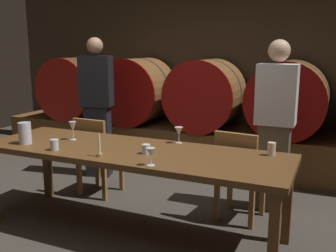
# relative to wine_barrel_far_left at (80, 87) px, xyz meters

# --- Properties ---
(ground_plane) EXTENTS (9.19, 9.19, 0.00)m
(ground_plane) POSITION_rel_wine_barrel_far_left_xyz_m (2.13, -2.42, -1.00)
(ground_plane) COLOR #3F3A33
(back_wall) EXTENTS (7.07, 0.24, 2.64)m
(back_wall) POSITION_rel_wine_barrel_far_left_xyz_m (2.13, 0.55, 0.32)
(back_wall) COLOR #473A2D
(back_wall) RESTS_ON ground
(barrel_shelf) EXTENTS (6.36, 0.90, 0.53)m
(barrel_shelf) POSITION_rel_wine_barrel_far_left_xyz_m (2.13, 0.00, -0.73)
(barrel_shelf) COLOR brown
(barrel_shelf) RESTS_ON ground
(wine_barrel_far_left) EXTENTS (0.95, 0.95, 0.95)m
(wine_barrel_far_left) POSITION_rel_wine_barrel_far_left_xyz_m (0.00, 0.00, 0.00)
(wine_barrel_far_left) COLOR #513319
(wine_barrel_far_left) RESTS_ON barrel_shelf
(wine_barrel_left) EXTENTS (0.95, 0.95, 0.95)m
(wine_barrel_left) POSITION_rel_wine_barrel_far_left_xyz_m (1.07, 0.00, 0.00)
(wine_barrel_left) COLOR brown
(wine_barrel_left) RESTS_ON barrel_shelf
(wine_barrel_center) EXTENTS (0.95, 0.95, 0.95)m
(wine_barrel_center) POSITION_rel_wine_barrel_far_left_xyz_m (2.12, 0.00, 0.00)
(wine_barrel_center) COLOR brown
(wine_barrel_center) RESTS_ON barrel_shelf
(wine_barrel_right) EXTENTS (0.95, 0.95, 0.95)m
(wine_barrel_right) POSITION_rel_wine_barrel_far_left_xyz_m (3.19, 0.00, 0.00)
(wine_barrel_right) COLOR brown
(wine_barrel_right) RESTS_ON barrel_shelf
(dining_table) EXTENTS (2.70, 0.85, 0.77)m
(dining_table) POSITION_rel_wine_barrel_far_left_xyz_m (2.17, -2.20, -0.29)
(dining_table) COLOR brown
(dining_table) RESTS_ON ground
(chair_left) EXTENTS (0.41, 0.41, 0.88)m
(chair_left) POSITION_rel_wine_barrel_far_left_xyz_m (1.37, -1.58, -0.51)
(chair_left) COLOR olive
(chair_left) RESTS_ON ground
(chair_right) EXTENTS (0.44, 0.44, 0.88)m
(chair_right) POSITION_rel_wine_barrel_far_left_xyz_m (2.96, -1.59, -0.51)
(chair_right) COLOR olive
(chair_right) RESTS_ON ground
(guest_left) EXTENTS (0.43, 0.34, 1.74)m
(guest_left) POSITION_rel_wine_barrel_far_left_xyz_m (1.00, -1.00, -0.10)
(guest_left) COLOR black
(guest_left) RESTS_ON ground
(guest_right) EXTENTS (0.38, 0.24, 1.70)m
(guest_right) POSITION_rel_wine_barrel_far_left_xyz_m (3.21, -1.17, -0.12)
(guest_right) COLOR brown
(guest_right) RESTS_ON ground
(candle_center) EXTENTS (0.05, 0.05, 0.20)m
(candle_center) POSITION_rel_wine_barrel_far_left_xyz_m (2.04, -2.50, -0.17)
(candle_center) COLOR olive
(candle_center) RESTS_ON dining_table
(pitcher) EXTENTS (0.11, 0.11, 0.20)m
(pitcher) POSITION_rel_wine_barrel_far_left_xyz_m (1.20, -2.43, -0.13)
(pitcher) COLOR silver
(pitcher) RESTS_ON dining_table
(wine_glass_left) EXTENTS (0.07, 0.07, 0.18)m
(wine_glass_left) POSITION_rel_wine_barrel_far_left_xyz_m (1.50, -2.13, -0.10)
(wine_glass_left) COLOR white
(wine_glass_left) RESTS_ON dining_table
(wine_glass_center) EXTENTS (0.08, 0.08, 0.15)m
(wine_glass_center) POSITION_rel_wine_barrel_far_left_xyz_m (2.46, -1.84, -0.12)
(wine_glass_center) COLOR white
(wine_glass_center) RESTS_ON dining_table
(wine_glass_right) EXTENTS (0.07, 0.07, 0.14)m
(wine_glass_right) POSITION_rel_wine_barrel_far_left_xyz_m (2.53, -2.55, -0.13)
(wine_glass_right) COLOR silver
(wine_glass_right) RESTS_ON dining_table
(cup_left) EXTENTS (0.07, 0.07, 0.09)m
(cup_left) POSITION_rel_wine_barrel_far_left_xyz_m (1.59, -2.49, -0.18)
(cup_left) COLOR silver
(cup_left) RESTS_ON dining_table
(cup_center) EXTENTS (0.07, 0.07, 0.08)m
(cup_center) POSITION_rel_wine_barrel_far_left_xyz_m (2.35, -2.28, -0.18)
(cup_center) COLOR silver
(cup_center) RESTS_ON dining_table
(cup_right) EXTENTS (0.07, 0.07, 0.11)m
(cup_right) POSITION_rel_wine_barrel_far_left_xyz_m (3.30, -1.91, -0.17)
(cup_right) COLOR beige
(cup_right) RESTS_ON dining_table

